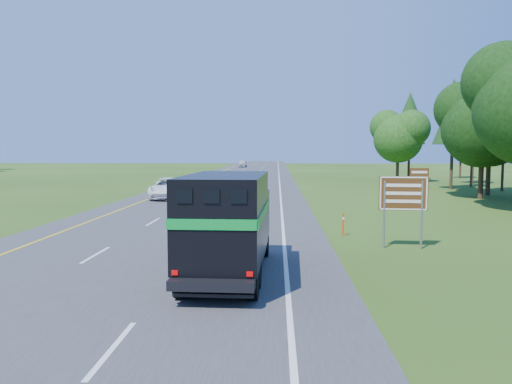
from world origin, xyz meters
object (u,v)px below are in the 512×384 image
horse_truck (229,221)px  exit_sign (404,196)px  white_suv (169,188)px  far_car (242,164)px

horse_truck → exit_sign: (6.81, 4.91, 0.38)m
white_suv → exit_sign: size_ratio=1.85×
white_suv → far_car: bearing=85.0°
exit_sign → far_car: bearing=103.7°
horse_truck → exit_sign: exit_sign is taller
white_suv → far_car: (0.75, 77.89, -0.03)m
exit_sign → horse_truck: bearing=-138.3°
far_car → horse_truck: bearing=-86.1°
white_suv → horse_truck: bearing=-78.2°
horse_truck → white_suv: (-7.49, 25.64, -0.90)m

